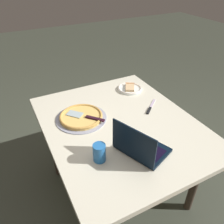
% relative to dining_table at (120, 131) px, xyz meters
% --- Properties ---
extents(ground_plane, '(12.00, 12.00, 0.00)m').
position_rel_dining_table_xyz_m(ground_plane, '(0.00, 0.00, -0.67)').
color(ground_plane, '#3C4134').
extents(dining_table, '(1.28, 1.04, 0.75)m').
position_rel_dining_table_xyz_m(dining_table, '(0.00, 0.00, 0.00)').
color(dining_table, beige).
rests_on(dining_table, ground_plane).
extents(laptop, '(0.36, 0.31, 0.23)m').
position_rel_dining_table_xyz_m(laptop, '(-0.32, 0.04, 0.13)').
color(laptop, black).
rests_on(laptop, dining_table).
extents(pizza_plate, '(0.22, 0.22, 0.04)m').
position_rel_dining_table_xyz_m(pizza_plate, '(0.39, -0.32, 0.10)').
color(pizza_plate, white).
rests_on(pizza_plate, dining_table).
extents(pizza_tray, '(0.38, 0.38, 0.04)m').
position_rel_dining_table_xyz_m(pizza_tray, '(0.18, 0.23, 0.10)').
color(pizza_tray, '#9599AE').
rests_on(pizza_tray, dining_table).
extents(table_knife, '(0.16, 0.19, 0.01)m').
position_rel_dining_table_xyz_m(table_knife, '(0.06, -0.30, 0.09)').
color(table_knife, silver).
rests_on(table_knife, dining_table).
extents(drink_cup, '(0.08, 0.08, 0.11)m').
position_rel_dining_table_xyz_m(drink_cup, '(-0.26, 0.28, 0.14)').
color(drink_cup, '#2369B6').
rests_on(drink_cup, dining_table).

